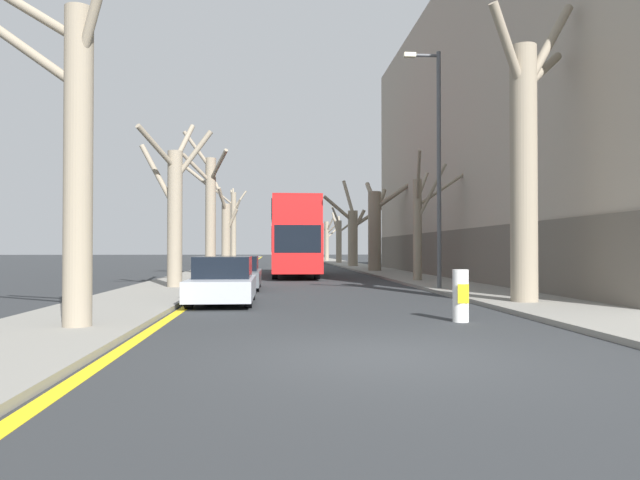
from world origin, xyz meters
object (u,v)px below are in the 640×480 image
object	(u,v)px
street_tree_right_5	(327,239)
parked_car_1	(236,273)
street_tree_left_3	(226,231)
street_tree_right_0	(525,161)
street_tree_left_0	(74,148)
street_tree_right_2	(376,226)
street_tree_right_1	(420,221)
lamp_post	(437,159)
parked_car_0	(223,281)
street_tree_left_4	(233,223)
traffic_bollard	(461,296)
street_tree_right_3	(353,232)
street_tree_left_1	(174,208)
street_tree_right_4	(339,237)
double_decker_bus	(294,234)
street_tree_left_2	(209,210)

from	to	relation	value
street_tree_right_5	parked_car_1	distance (m)	49.51
street_tree_left_3	street_tree_right_0	size ratio (longest dim) A/B	0.77
street_tree_left_0	street_tree_right_2	world-z (taller)	street_tree_left_0
street_tree_right_1	lamp_post	world-z (taller)	lamp_post
parked_car_0	lamp_post	bearing A→B (deg)	29.52
street_tree_left_4	street_tree_right_2	distance (m)	19.14
traffic_bollard	street_tree_right_3	bearing A→B (deg)	85.65
street_tree_right_2	street_tree_right_0	bearing A→B (deg)	-89.88
street_tree_left_1	street_tree_right_5	xyz separation A→B (m)	(10.49, 48.96, -0.29)
street_tree_left_3	street_tree_left_4	bearing A→B (deg)	91.20
street_tree_right_2	street_tree_right_3	world-z (taller)	street_tree_right_3
street_tree_left_0	street_tree_right_4	distance (m)	50.35
street_tree_right_0	traffic_bollard	size ratio (longest dim) A/B	7.70
parked_car_0	street_tree_left_0	bearing A→B (deg)	-112.51
street_tree_right_5	parked_car_1	bearing A→B (deg)	-99.48
parked_car_0	traffic_bollard	distance (m)	7.12
street_tree_right_4	parked_car_1	bearing A→B (deg)	-102.47
street_tree_right_3	parked_car_0	distance (m)	32.85
parked_car_1	traffic_bollard	bearing A→B (deg)	-62.31
street_tree_right_5	parked_car_0	xyz separation A→B (m)	(-8.15, -54.62, -2.20)
street_tree_right_0	parked_car_1	size ratio (longest dim) A/B	2.06
parked_car_0	street_tree_right_3	bearing A→B (deg)	75.47
street_tree_left_3	double_decker_bus	bearing A→B (deg)	-65.66
street_tree_right_1	lamp_post	xyz separation A→B (m)	(-0.74, -5.24, 2.09)
street_tree_right_0	traffic_bollard	distance (m)	5.58
street_tree_left_1	street_tree_right_3	bearing A→B (deg)	67.92
parked_car_1	street_tree_right_2	bearing A→B (deg)	62.04
street_tree_left_3	street_tree_right_2	bearing A→B (deg)	-25.35
street_tree_left_2	street_tree_right_2	world-z (taller)	street_tree_left_2
street_tree_right_3	street_tree_right_4	world-z (taller)	street_tree_right_3
street_tree_right_4	double_decker_bus	xyz separation A→B (m)	(-5.75, -27.61, -0.37)
street_tree_left_1	street_tree_right_5	world-z (taller)	street_tree_left_1
street_tree_left_1	street_tree_right_0	xyz separation A→B (m)	(10.74, -6.97, 0.89)
traffic_bollard	double_decker_bus	bearing A→B (deg)	97.87
street_tree_right_5	traffic_bollard	xyz separation A→B (m)	(-2.68, -59.20, -2.27)
street_tree_left_2	lamp_post	world-z (taller)	lamp_post
street_tree_right_3	street_tree_right_4	size ratio (longest dim) A/B	1.26
double_decker_bus	street_tree_left_3	bearing A→B (deg)	114.34
street_tree_right_0	parked_car_0	distance (m)	9.14
street_tree_left_0	street_tree_left_4	bearing A→B (deg)	90.07
street_tree_right_4	traffic_bollard	xyz separation A→B (m)	(-2.90, -48.23, -2.24)
street_tree_right_4	parked_car_0	world-z (taller)	street_tree_right_4
street_tree_left_4	parked_car_1	distance (m)	31.83
street_tree_left_1	street_tree_left_2	world-z (taller)	street_tree_left_2
street_tree_right_2	lamp_post	size ratio (longest dim) A/B	0.71
street_tree_right_5	parked_car_0	distance (m)	55.27
street_tree_left_2	parked_car_0	bearing A→B (deg)	-82.26
street_tree_left_1	traffic_bollard	distance (m)	13.13
parked_car_0	lamp_post	xyz separation A→B (m)	(7.52, 4.26, 4.31)
street_tree_left_1	street_tree_left_4	distance (m)	31.75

